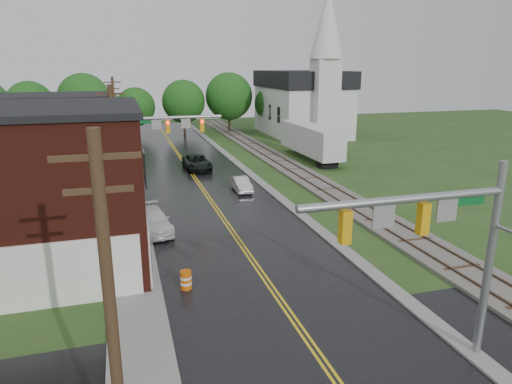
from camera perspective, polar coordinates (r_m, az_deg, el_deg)
name	(u,v)px	position (r m, az deg, el deg)	size (l,w,h in m)	color
main_road	(198,182)	(41.40, -7.27, 1.19)	(10.00, 90.00, 0.02)	black
cross_road	(337,382)	(16.69, 10.09, -22.37)	(60.00, 9.00, 0.02)	black
curb_right	(242,167)	(47.24, -1.80, 3.10)	(0.80, 70.00, 0.12)	gray
sidewalk_left	(128,204)	(36.10, -15.70, -1.43)	(2.40, 50.00, 0.12)	gray
yellow_house	(57,164)	(36.62, -23.62, 3.25)	(8.00, 7.00, 6.40)	tan
darkred_building	(81,154)	(45.50, -20.99, 4.42)	(7.00, 6.00, 4.40)	#3F0F0C
church	(305,96)	(68.73, 6.15, 11.85)	(10.40, 18.40, 20.00)	silver
railroad	(284,164)	(48.56, 3.47, 3.55)	(3.20, 80.00, 0.30)	#59544C
traffic_signal_near	(441,232)	(16.04, 22.17, -4.65)	(7.34, 0.30, 7.20)	gray
traffic_signal_far	(158,134)	(37.11, -12.09, 7.14)	(7.34, 0.43, 7.20)	gray
utility_pole_a	(111,318)	(11.09, -17.64, -14.81)	(1.80, 0.28, 9.00)	#382616
utility_pole_b	(115,150)	(32.11, -17.26, 5.05)	(1.80, 0.28, 9.00)	#382616
utility_pole_c	(115,116)	(53.91, -17.18, 9.06)	(1.80, 0.28, 9.00)	#382616
tree_left_c	(41,125)	(50.43, -25.25, 7.63)	(6.00, 6.00, 7.65)	black
tree_left_e	(97,114)	(55.85, -19.31, 9.18)	(6.40, 6.40, 8.16)	black
suv_dark	(197,163)	(46.40, -7.39, 3.67)	(2.42, 5.25, 1.46)	black
sedan_silver	(241,184)	(38.15, -1.88, 0.97)	(1.23, 3.53, 1.16)	silver
pickup_white	(153,221)	(29.65, -12.80, -3.53)	(1.94, 4.77, 1.38)	silver
semi_trailer	(311,139)	(51.17, 6.89, 6.54)	(2.74, 11.99, 3.79)	black
construction_barrel	(186,280)	(22.04, -8.75, -10.82)	(0.52, 0.52, 0.93)	#D05609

